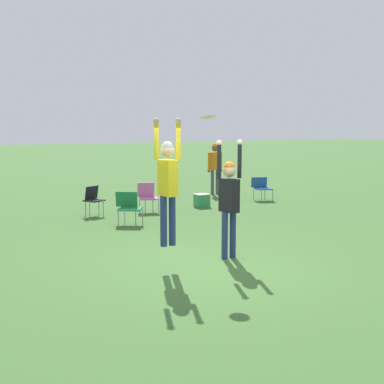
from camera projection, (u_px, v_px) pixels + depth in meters
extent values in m
plane|color=#3D662D|center=(204.00, 265.00, 9.76)|extent=(120.00, 120.00, 0.00)
cylinder|color=navy|center=(164.00, 221.00, 9.36)|extent=(0.12, 0.12, 0.89)
cylinder|color=navy|center=(172.00, 221.00, 9.44)|extent=(0.12, 0.12, 0.89)
cube|color=yellow|center=(168.00, 178.00, 9.30)|extent=(0.24, 0.39, 0.63)
sphere|color=beige|center=(168.00, 151.00, 9.24)|extent=(0.24, 0.24, 0.24)
sphere|color=#B7B2AD|center=(167.00, 147.00, 9.23)|extent=(0.21, 0.21, 0.21)
cylinder|color=yellow|center=(156.00, 141.00, 9.12)|extent=(0.08, 0.08, 0.67)
sphere|color=beige|center=(156.00, 121.00, 9.08)|extent=(0.10, 0.10, 0.10)
cylinder|color=yellow|center=(178.00, 140.00, 9.32)|extent=(0.08, 0.08, 0.67)
sphere|color=beige|center=(178.00, 121.00, 9.27)|extent=(0.10, 0.10, 0.10)
cylinder|color=navy|center=(225.00, 236.00, 10.18)|extent=(0.12, 0.12, 0.90)
cylinder|color=navy|center=(233.00, 235.00, 10.26)|extent=(0.12, 0.12, 0.90)
cube|color=black|center=(229.00, 195.00, 10.12)|extent=(0.25, 0.42, 0.64)
sphere|color=beige|center=(229.00, 171.00, 10.06)|extent=(0.24, 0.24, 0.24)
sphere|color=orange|center=(229.00, 167.00, 10.05)|extent=(0.21, 0.21, 0.21)
cylinder|color=black|center=(219.00, 161.00, 9.93)|extent=(0.08, 0.08, 0.68)
sphere|color=beige|center=(219.00, 143.00, 9.89)|extent=(0.10, 0.10, 0.10)
cylinder|color=black|center=(240.00, 160.00, 10.14)|extent=(0.08, 0.08, 0.68)
sphere|color=beige|center=(240.00, 143.00, 10.10)|extent=(0.10, 0.10, 0.10)
cylinder|color=white|center=(208.00, 117.00, 9.53)|extent=(0.27, 0.27, 0.07)
cylinder|color=gray|center=(262.00, 195.00, 17.68)|extent=(0.02, 0.02, 0.41)
cylinder|color=gray|center=(273.00, 195.00, 17.89)|extent=(0.02, 0.02, 0.41)
cylinder|color=gray|center=(254.00, 194.00, 18.08)|extent=(0.02, 0.02, 0.41)
cylinder|color=gray|center=(265.00, 193.00, 18.29)|extent=(0.02, 0.02, 0.41)
cube|color=#235193|center=(263.00, 189.00, 17.96)|extent=(0.70, 0.70, 0.04)
cube|color=#235193|center=(259.00, 182.00, 18.15)|extent=(0.53, 0.29, 0.36)
cylinder|color=gray|center=(145.00, 207.00, 15.28)|extent=(0.02, 0.02, 0.42)
cylinder|color=gray|center=(159.00, 206.00, 15.48)|extent=(0.02, 0.02, 0.42)
cylinder|color=gray|center=(140.00, 205.00, 15.65)|extent=(0.02, 0.02, 0.42)
cylinder|color=gray|center=(153.00, 204.00, 15.85)|extent=(0.02, 0.02, 0.42)
cube|color=#C666A3|center=(149.00, 198.00, 15.54)|extent=(0.61, 0.61, 0.04)
cube|color=#C666A3|center=(146.00, 190.00, 15.71)|extent=(0.51, 0.24, 0.43)
cylinder|color=gray|center=(90.00, 209.00, 14.70)|extent=(0.02, 0.02, 0.45)
cylinder|color=gray|center=(103.00, 208.00, 14.88)|extent=(0.02, 0.02, 0.45)
cylinder|color=gray|center=(86.00, 207.00, 15.04)|extent=(0.02, 0.02, 0.45)
cylinder|color=gray|center=(99.00, 206.00, 15.22)|extent=(0.02, 0.02, 0.45)
cube|color=black|center=(94.00, 200.00, 14.93)|extent=(0.62, 0.62, 0.04)
cube|color=black|center=(92.00, 192.00, 15.09)|extent=(0.45, 0.30, 0.37)
cylinder|color=gray|center=(125.00, 219.00, 13.30)|extent=(0.02, 0.02, 0.43)
cylinder|color=gray|center=(143.00, 217.00, 13.52)|extent=(0.02, 0.02, 0.43)
cylinder|color=gray|center=(118.00, 216.00, 13.71)|extent=(0.02, 0.02, 0.43)
cylinder|color=gray|center=(136.00, 214.00, 13.93)|extent=(0.02, 0.02, 0.43)
cube|color=#1E753D|center=(130.00, 209.00, 13.59)|extent=(0.77, 0.77, 0.04)
cube|color=#1E753D|center=(126.00, 199.00, 13.79)|extent=(0.53, 0.38, 0.40)
cylinder|color=#4C4C51|center=(212.00, 182.00, 19.47)|extent=(0.12, 0.12, 0.90)
cylinder|color=#4C4C51|center=(217.00, 182.00, 19.56)|extent=(0.12, 0.12, 0.90)
cube|color=orange|center=(215.00, 161.00, 19.42)|extent=(0.50, 0.41, 0.64)
sphere|color=brown|center=(215.00, 148.00, 19.36)|extent=(0.24, 0.24, 0.24)
sphere|color=orange|center=(215.00, 146.00, 19.35)|extent=(0.21, 0.21, 0.21)
cylinder|color=orange|center=(209.00, 162.00, 19.30)|extent=(0.08, 0.08, 0.68)
sphere|color=brown|center=(209.00, 171.00, 19.34)|extent=(0.10, 0.10, 0.10)
cylinder|color=orange|center=(221.00, 161.00, 19.54)|extent=(0.08, 0.08, 0.68)
sphere|color=brown|center=(221.00, 170.00, 19.58)|extent=(0.10, 0.10, 0.10)
cube|color=#2D8C4C|center=(202.00, 201.00, 16.59)|extent=(0.41, 0.34, 0.38)
cube|color=silver|center=(202.00, 194.00, 16.57)|extent=(0.42, 0.35, 0.02)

